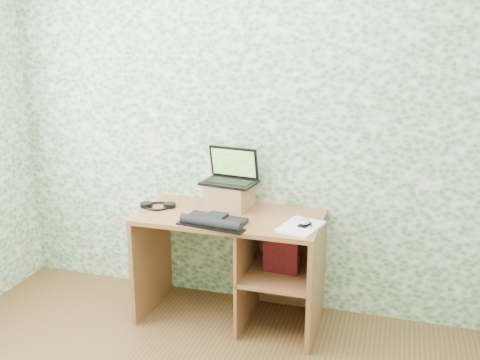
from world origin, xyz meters
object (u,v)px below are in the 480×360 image
(desk, at_px, (243,252))
(notepad, at_px, (300,227))
(riser, at_px, (229,196))
(laptop, at_px, (231,174))
(keyboard, at_px, (214,221))

(desk, distance_m, notepad, 0.51)
(riser, height_order, laptop, laptop)
(riser, relative_size, keyboard, 0.62)
(riser, height_order, notepad, riser)
(laptop, bearing_deg, notepad, -20.15)
(keyboard, xyz_separation_m, notepad, (0.53, 0.10, -0.01))
(laptop, relative_size, keyboard, 0.86)
(desk, xyz_separation_m, laptop, (-0.13, 0.15, 0.49))
(desk, relative_size, notepad, 3.94)
(desk, relative_size, riser, 4.29)
(riser, xyz_separation_m, notepad, (0.54, -0.25, -0.08))
(laptop, bearing_deg, desk, -42.24)
(keyboard, bearing_deg, notepad, 17.38)
(desk, bearing_deg, notepad, -18.02)
(riser, bearing_deg, laptop, 90.00)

